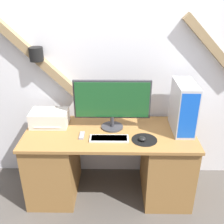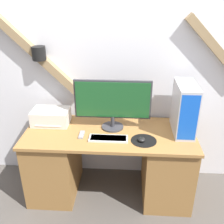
{
  "view_description": "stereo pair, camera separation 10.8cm",
  "coord_description": "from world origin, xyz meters",
  "px_view_note": "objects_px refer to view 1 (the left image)",
  "views": [
    {
      "loc": [
        0.06,
        -1.87,
        2.03
      ],
      "look_at": [
        0.02,
        0.34,
        0.96
      ],
      "focal_mm": 42.0,
      "sensor_mm": 36.0,
      "label": 1
    },
    {
      "loc": [
        0.17,
        -1.86,
        2.03
      ],
      "look_at": [
        0.02,
        0.34,
        0.96
      ],
      "focal_mm": 42.0,
      "sensor_mm": 36.0,
      "label": 2
    }
  ],
  "objects_px": {
    "mouse": "(142,139)",
    "printer": "(50,118)",
    "monitor": "(112,102)",
    "remote_control": "(82,135)",
    "keyboard": "(110,138)",
    "computer_tower": "(183,107)"
  },
  "relations": [
    {
      "from": "mouse",
      "to": "printer",
      "type": "relative_size",
      "value": 0.19
    },
    {
      "from": "monitor",
      "to": "remote_control",
      "type": "xyz_separation_m",
      "value": [
        -0.28,
        -0.18,
        -0.27
      ]
    },
    {
      "from": "monitor",
      "to": "printer",
      "type": "xyz_separation_m",
      "value": [
        -0.64,
        0.04,
        -0.21
      ]
    },
    {
      "from": "remote_control",
      "to": "mouse",
      "type": "bearing_deg",
      "value": -7.62
    },
    {
      "from": "computer_tower",
      "to": "remote_control",
      "type": "height_order",
      "value": "computer_tower"
    },
    {
      "from": "monitor",
      "to": "computer_tower",
      "type": "bearing_deg",
      "value": -2.62
    },
    {
      "from": "mouse",
      "to": "keyboard",
      "type": "bearing_deg",
      "value": 176.06
    },
    {
      "from": "mouse",
      "to": "printer",
      "type": "xyz_separation_m",
      "value": [
        -0.92,
        0.3,
        0.05
      ]
    },
    {
      "from": "monitor",
      "to": "printer",
      "type": "distance_m",
      "value": 0.67
    },
    {
      "from": "keyboard",
      "to": "remote_control",
      "type": "bearing_deg",
      "value": 168.28
    },
    {
      "from": "monitor",
      "to": "mouse",
      "type": "relative_size",
      "value": 10.4
    },
    {
      "from": "keyboard",
      "to": "mouse",
      "type": "height_order",
      "value": "mouse"
    },
    {
      "from": "monitor",
      "to": "mouse",
      "type": "distance_m",
      "value": 0.46
    },
    {
      "from": "keyboard",
      "to": "computer_tower",
      "type": "distance_m",
      "value": 0.76
    },
    {
      "from": "monitor",
      "to": "remote_control",
      "type": "relative_size",
      "value": 5.67
    },
    {
      "from": "printer",
      "to": "monitor",
      "type": "bearing_deg",
      "value": -3.99
    },
    {
      "from": "computer_tower",
      "to": "printer",
      "type": "distance_m",
      "value": 1.33
    },
    {
      "from": "computer_tower",
      "to": "remote_control",
      "type": "relative_size",
      "value": 3.71
    },
    {
      "from": "monitor",
      "to": "keyboard",
      "type": "height_order",
      "value": "monitor"
    },
    {
      "from": "mouse",
      "to": "computer_tower",
      "type": "xyz_separation_m",
      "value": [
        0.4,
        0.22,
        0.22
      ]
    },
    {
      "from": "keyboard",
      "to": "monitor",
      "type": "bearing_deg",
      "value": 85.14
    },
    {
      "from": "keyboard",
      "to": "computer_tower",
      "type": "xyz_separation_m",
      "value": [
        0.7,
        0.2,
        0.23
      ]
    }
  ]
}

